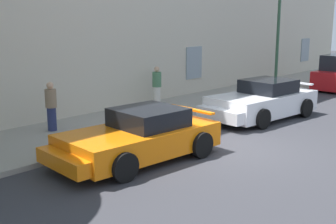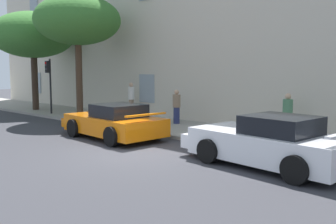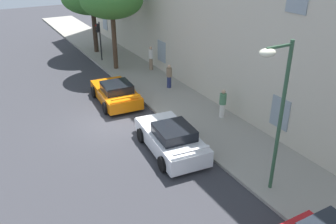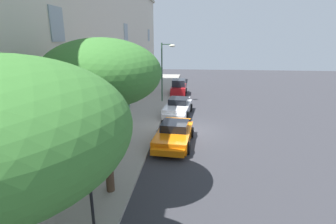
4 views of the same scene
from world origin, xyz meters
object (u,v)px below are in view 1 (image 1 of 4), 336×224
object	(u,v)px
sportscar_red_lead	(136,138)
pedestrian_bystander	(157,86)
sportscar_yellow_flank	(260,102)
street_lamp	(288,6)
pedestrian_admiring	(51,106)

from	to	relation	value
sportscar_red_lead	pedestrian_bystander	size ratio (longest dim) A/B	2.90
sportscar_yellow_flank	street_lamp	xyz separation A→B (m)	(4.62, 1.52, 3.58)
sportscar_red_lead	pedestrian_admiring	bearing A→B (deg)	90.99
sportscar_red_lead	sportscar_yellow_flank	xyz separation A→B (m)	(6.42, 0.16, 0.03)
pedestrian_bystander	sportscar_red_lead	bearing A→B (deg)	-140.62
sportscar_yellow_flank	pedestrian_bystander	distance (m)	4.26
street_lamp	pedestrian_bystander	xyz separation A→B (m)	(-5.92, 2.53, -3.25)
sportscar_red_lead	sportscar_yellow_flank	world-z (taller)	sportscar_yellow_flank
sportscar_red_lead	street_lamp	xyz separation A→B (m)	(11.04, 1.68, 3.60)
street_lamp	sportscar_yellow_flank	bearing A→B (deg)	-161.83
street_lamp	pedestrian_bystander	world-z (taller)	street_lamp
pedestrian_bystander	street_lamp	bearing A→B (deg)	-23.13
sportscar_red_lead	pedestrian_admiring	xyz separation A→B (m)	(-0.07, 3.82, 0.33)
sportscar_yellow_flank	street_lamp	size ratio (longest dim) A/B	0.83
sportscar_yellow_flank	pedestrian_admiring	xyz separation A→B (m)	(-6.49, 3.65, 0.31)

